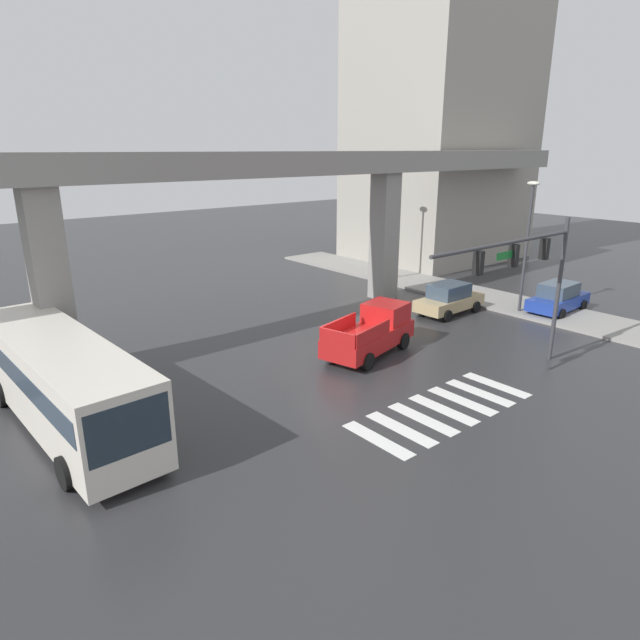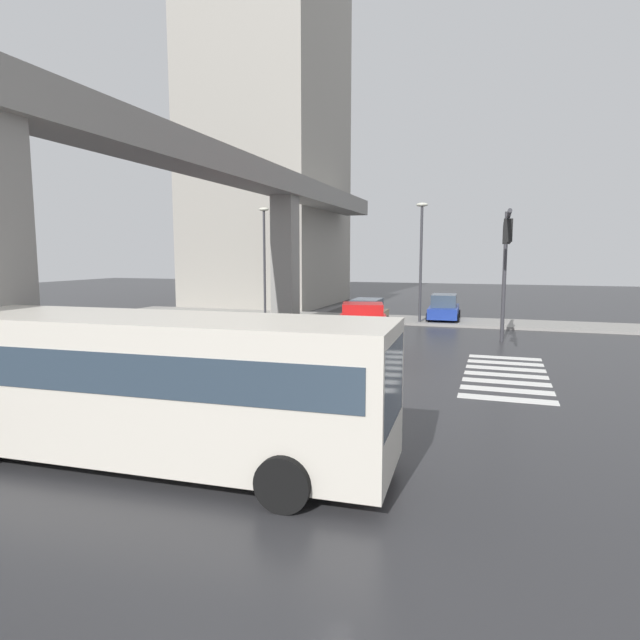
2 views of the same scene
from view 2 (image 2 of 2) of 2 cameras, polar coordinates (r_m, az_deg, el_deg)
The scene contains 12 objects.
ground_plane at distance 20.61m, azimuth 2.04°, elevation -4.72°, with size 120.00×120.00×0.00m, color #2D2D30.
crosswalk_stripes at distance 19.80m, azimuth 19.29°, elevation -5.59°, with size 7.15×2.80×0.01m.
elevated_overpass at distance 22.87m, azimuth -13.11°, elevation 14.80°, with size 51.60×1.90×8.74m.
office_building at distance 49.95m, azimuth -5.61°, elevation 30.69°, with size 12.92×10.45×48.52m, color gray.
sidewalk_east at distance 34.52m, azimuth 5.48°, elevation 0.15°, with size 4.00×36.00×0.15m, color gray.
pickup_truck at distance 22.31m, azimuth 4.59°, elevation -1.26°, with size 5.41×3.09×2.08m.
city_bus at distance 11.49m, azimuth -19.79°, elevation -5.84°, with size 3.15×10.90×2.99m.
sedan_tan at distance 30.09m, azimuth 5.08°, elevation 0.63°, with size 4.35×2.06×1.72m.
sedan_blue at distance 34.31m, azimuth 13.14°, elevation 1.26°, with size 4.37×2.11×1.72m.
traffic_signal_mast at distance 24.22m, azimuth 19.35°, elevation 7.49°, with size 8.69×0.32×6.20m.
street_lamp_near_corner at distance 32.50m, azimuth 10.79°, elevation 7.55°, with size 0.44×0.70×7.24m.
street_lamp_mid_block at distance 35.38m, azimuth -5.99°, elevation 7.59°, with size 0.44×0.70×7.24m.
Camera 2 is at (-19.35, -5.71, 4.20)m, focal length 29.84 mm.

